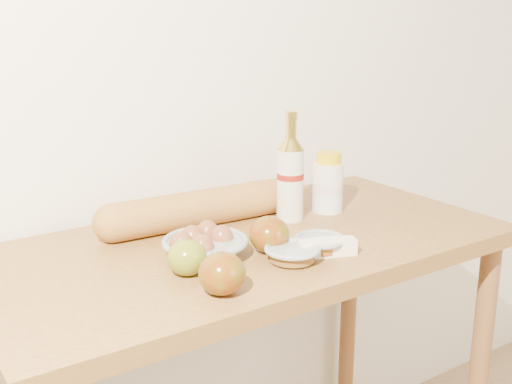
% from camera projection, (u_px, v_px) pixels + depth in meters
% --- Properties ---
extents(back_wall, '(3.50, 0.02, 2.60)m').
position_uv_depth(back_wall, '(176.00, 52.00, 1.61)').
color(back_wall, white).
rests_on(back_wall, ground).
extents(table, '(1.20, 0.60, 0.90)m').
position_uv_depth(table, '(249.00, 290.00, 1.49)').
color(table, olive).
rests_on(table, ground).
extents(bourbon_bottle, '(0.09, 0.09, 0.27)m').
position_uv_depth(bourbon_bottle, '(290.00, 177.00, 1.57)').
color(bourbon_bottle, beige).
rests_on(bourbon_bottle, table).
extents(cream_bottle, '(0.10, 0.10, 0.16)m').
position_uv_depth(cream_bottle, '(328.00, 184.00, 1.65)').
color(cream_bottle, silver).
rests_on(cream_bottle, table).
extents(egg_bowl, '(0.24, 0.24, 0.06)m').
position_uv_depth(egg_bowl, '(204.00, 245.00, 1.35)').
color(egg_bowl, gray).
rests_on(egg_bowl, table).
extents(baguette, '(0.54, 0.12, 0.09)m').
position_uv_depth(baguette, '(201.00, 208.00, 1.54)').
color(baguette, '#BB8439').
rests_on(baguette, table).
extents(apple_yellowgreen, '(0.09, 0.09, 0.07)m').
position_uv_depth(apple_yellowgreen, '(187.00, 257.00, 1.25)').
color(apple_yellowgreen, olive).
rests_on(apple_yellowgreen, table).
extents(apple_redgreen_front, '(0.12, 0.12, 0.08)m').
position_uv_depth(apple_redgreen_front, '(222.00, 273.00, 1.17)').
color(apple_redgreen_front, maroon).
rests_on(apple_redgreen_front, table).
extents(apple_redgreen_right, '(0.10, 0.10, 0.08)m').
position_uv_depth(apple_redgreen_right, '(269.00, 234.00, 1.37)').
color(apple_redgreen_right, '#8F0A07').
rests_on(apple_redgreen_right, table).
extents(sugar_bowl, '(0.13, 0.13, 0.03)m').
position_uv_depth(sugar_bowl, '(292.00, 254.00, 1.32)').
color(sugar_bowl, '#93A09C').
rests_on(sugar_bowl, table).
extents(syrup_bowl, '(0.14, 0.14, 0.03)m').
position_uv_depth(syrup_bowl, '(320.00, 244.00, 1.38)').
color(syrup_bowl, gray).
rests_on(syrup_bowl, table).
extents(butter_stick, '(0.13, 0.08, 0.04)m').
position_uv_depth(butter_stick, '(327.00, 248.00, 1.36)').
color(butter_stick, beige).
rests_on(butter_stick, table).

